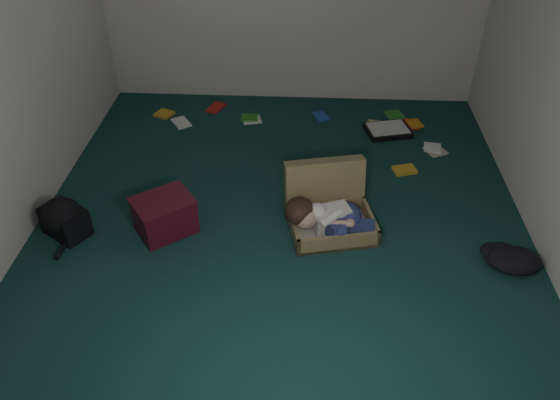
{
  "coord_description": "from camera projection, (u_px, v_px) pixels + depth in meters",
  "views": [
    {
      "loc": [
        0.18,
        -3.44,
        2.89
      ],
      "look_at": [
        0.0,
        -0.15,
        0.35
      ],
      "focal_mm": 35.0,
      "sensor_mm": 36.0,
      "label": 1
    }
  ],
  "objects": [
    {
      "name": "floor",
      "position": [
        281.0,
        222.0,
        4.49
      ],
      "size": [
        4.5,
        4.5,
        0.0
      ],
      "primitive_type": "plane",
      "color": "#123633",
      "rests_on": "ground"
    },
    {
      "name": "person",
      "position": [
        328.0,
        218.0,
        4.25
      ],
      "size": [
        0.73,
        0.36,
        0.3
      ],
      "rotation": [
        0.0,
        0.0,
        0.22
      ],
      "color": "white",
      "rests_on": "suitcase"
    },
    {
      "name": "book_scatter",
      "position": [
        321.0,
        126.0,
        5.73
      ],
      "size": [
        3.0,
        1.35,
        0.02
      ],
      "color": "gold",
      "rests_on": "floor"
    },
    {
      "name": "maroon_bin",
      "position": [
        165.0,
        215.0,
        4.32
      ],
      "size": [
        0.57,
        0.55,
        0.31
      ],
      "rotation": [
        0.0,
        0.0,
        0.64
      ],
      "color": "#460E1C",
      "rests_on": "floor"
    },
    {
      "name": "paper_tray",
      "position": [
        388.0,
        130.0,
        5.62
      ],
      "size": [
        0.5,
        0.42,
        0.06
      ],
      "rotation": [
        0.0,
        0.0,
        0.24
      ],
      "color": "black",
      "rests_on": "floor"
    },
    {
      "name": "clothing_pile",
      "position": [
        495.0,
        252.0,
        4.12
      ],
      "size": [
        0.48,
        0.44,
        0.12
      ],
      "primitive_type": null,
      "rotation": [
        0.0,
        0.0,
        -0.38
      ],
      "color": "black",
      "rests_on": "floor"
    },
    {
      "name": "suitcase",
      "position": [
        329.0,
        208.0,
        4.41
      ],
      "size": [
        0.78,
        0.77,
        0.48
      ],
      "rotation": [
        0.0,
        0.0,
        0.22
      ],
      "color": "olive",
      "rests_on": "floor"
    },
    {
      "name": "backpack",
      "position": [
        65.0,
        220.0,
        4.31
      ],
      "size": [
        0.56,
        0.53,
        0.26
      ],
      "primitive_type": null,
      "rotation": [
        0.0,
        0.0,
        -0.57
      ],
      "color": "black",
      "rests_on": "floor"
    },
    {
      "name": "wall_front",
      "position": [
        248.0,
        350.0,
        1.92
      ],
      "size": [
        4.5,
        0.0,
        4.5
      ],
      "primitive_type": "plane",
      "rotation": [
        -1.57,
        0.0,
        0.0
      ],
      "color": "silver",
      "rests_on": "ground"
    }
  ]
}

